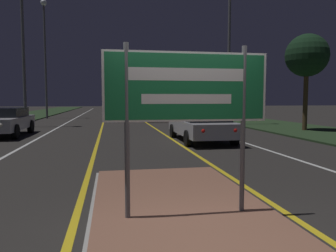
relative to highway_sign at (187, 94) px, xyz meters
The scene contains 18 objects.
ground_plane 1.93m from the highway_sign, 90.00° to the right, with size 160.00×160.00×0.00m, color #282623.
median_island 1.75m from the highway_sign, 90.00° to the left, with size 2.75×6.20×0.10m.
verge_right 21.57m from the highway_sign, 63.77° to the left, with size 5.00×100.00×0.08m.
centre_line_yellow_left 24.40m from the highway_sign, 93.69° to the left, with size 0.12×70.00×0.01m.
centre_line_yellow_right 24.40m from the highway_sign, 86.31° to the left, with size 0.12×70.00×0.01m.
lane_line_white_left 24.71m from the highway_sign, 99.81° to the left, with size 0.12×70.00×0.01m.
lane_line_white_right 24.71m from the highway_sign, 80.19° to the left, with size 0.12×70.00×0.01m.
edge_line_white_left 25.39m from the highway_sign, 106.52° to the left, with size 0.10×70.00×0.01m.
edge_line_white_right 25.39m from the highway_sign, 73.48° to the left, with size 0.10×70.00×0.01m.
highway_sign is the anchor object (origin of this frame).
streetlight_left_near 18.84m from the highway_sign, 109.97° to the left, with size 0.61×0.61×9.21m.
streetlight_left_far 27.87m from the highway_sign, 104.11° to the left, with size 0.55×0.55×10.49m.
streetlight_right_near 17.90m from the highway_sign, 67.71° to the left, with size 0.49×0.49×9.68m.
car_receding_0 8.99m from the highway_sign, 72.80° to the left, with size 2.00×4.71×1.36m.
car_receding_1 21.92m from the highway_sign, 83.48° to the left, with size 1.94×4.10×1.44m.
car_receding_2 32.34m from the highway_sign, 85.75° to the left, with size 1.98×4.18×1.46m.
car_approaching_0 13.44m from the highway_sign, 116.51° to the left, with size 2.01×4.51×1.32m.
roadside_palm_right 14.86m from the highway_sign, 51.33° to the left, with size 2.23×2.23×5.06m.
Camera 1 is at (-1.05, -3.69, 1.72)m, focal length 35.00 mm.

